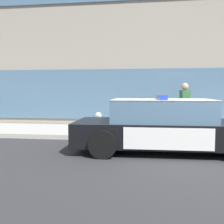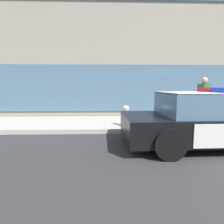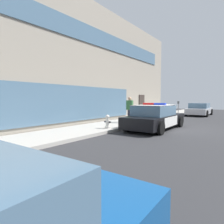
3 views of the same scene
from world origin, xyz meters
name	(u,v)px [view 1 (image 1 of 3)]	position (x,y,z in m)	size (l,w,h in m)	color
ground	(213,159)	(0.00, 0.00, 0.00)	(48.00, 48.00, 0.00)	#303033
sidewalk	(191,134)	(0.00, 3.35, 0.07)	(48.00, 2.78, 0.15)	#B2ADA3
storefront_building	(144,51)	(-1.84, 10.30, 4.02)	(22.90, 11.10, 8.05)	gray
police_cruiser	(167,126)	(-1.03, 0.71, 0.68)	(4.94, 2.17, 1.49)	black
fire_hydrant	(98,123)	(-3.18, 2.45, 0.50)	(0.34, 0.39, 0.73)	silver
pedestrian_on_sidewalk	(184,108)	(-0.31, 2.82, 1.01)	(0.32, 0.44, 1.71)	#23232D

